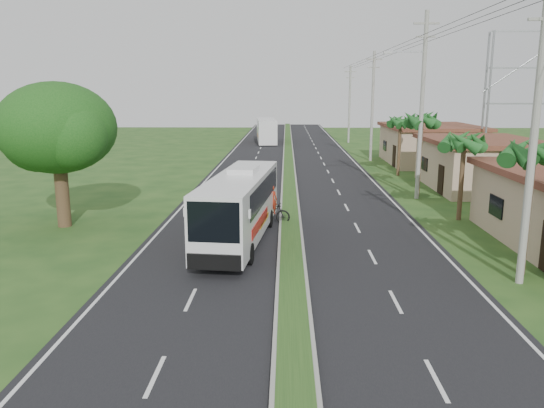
{
  "coord_description": "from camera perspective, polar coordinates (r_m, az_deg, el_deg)",
  "views": [
    {
      "loc": [
        -0.24,
        -17.01,
        7.0
      ],
      "look_at": [
        -0.9,
        7.49,
        1.8
      ],
      "focal_mm": 35.0,
      "sensor_mm": 36.0,
      "label": 1
    }
  ],
  "objects": [
    {
      "name": "utility_pole_b",
      "position": [
        36.09,
        15.78,
        10.35
      ],
      "size": [
        3.2,
        0.28,
        12.0
      ],
      "color": "gray",
      "rests_on": "ground"
    },
    {
      "name": "ground",
      "position": [
        18.4,
        2.22,
        -10.4
      ],
      "size": [
        180.0,
        180.0,
        0.0
      ],
      "primitive_type": "plane",
      "color": "#204519",
      "rests_on": "ground"
    },
    {
      "name": "palm_verge_d",
      "position": [
        46.08,
        13.65,
        8.59
      ],
      "size": [
        2.4,
        2.4,
        5.25
      ],
      "color": "#473321",
      "rests_on": "ground"
    },
    {
      "name": "lane_edge_left",
      "position": [
        38.22,
        -8.21,
        1.3
      ],
      "size": [
        0.12,
        160.0,
        0.01
      ],
      "primitive_type": "cube",
      "color": "silver",
      "rests_on": "ground"
    },
    {
      "name": "palm_verge_c",
      "position": [
        37.18,
        15.8,
        8.63
      ],
      "size": [
        2.4,
        2.4,
        5.85
      ],
      "color": "#473321",
      "rests_on": "ground"
    },
    {
      "name": "coach_bus_far",
      "position": [
        74.95,
        -0.61,
        8.03
      ],
      "size": [
        3.28,
        11.33,
        3.26
      ],
      "rotation": [
        0.0,
        0.0,
        0.08
      ],
      "color": "white",
      "rests_on": "ground"
    },
    {
      "name": "median_strip",
      "position": [
        37.65,
        1.89,
        1.41
      ],
      "size": [
        1.2,
        160.0,
        0.18
      ],
      "color": "gray",
      "rests_on": "ground"
    },
    {
      "name": "utility_pole_c",
      "position": [
        55.72,
        10.75,
        10.4
      ],
      "size": [
        1.6,
        0.28,
        11.0
      ],
      "color": "gray",
      "rests_on": "ground"
    },
    {
      "name": "palm_verge_b",
      "position": [
        30.69,
        19.98,
        6.32
      ],
      "size": [
        2.4,
        2.4,
        5.05
      ],
      "color": "#473321",
      "rests_on": "ground"
    },
    {
      "name": "road_asphalt",
      "position": [
        37.67,
        1.89,
        1.27
      ],
      "size": [
        14.0,
        160.0,
        0.02
      ],
      "primitive_type": "cube",
      "color": "black",
      "rests_on": "ground"
    },
    {
      "name": "coach_bus_main",
      "position": [
        25.01,
        -3.43,
        0.17
      ],
      "size": [
        3.28,
        10.81,
        3.44
      ],
      "rotation": [
        0.0,
        0.0,
        -0.1
      ],
      "color": "silver",
      "rests_on": "ground"
    },
    {
      "name": "motorcyclist",
      "position": [
        28.56,
        -0.01,
        -0.68
      ],
      "size": [
        2.05,
        0.87,
        2.11
      ],
      "rotation": [
        0.0,
        0.0,
        -0.16
      ],
      "color": "black",
      "rests_on": "ground"
    },
    {
      "name": "lane_edge_right",
      "position": [
        38.3,
        11.96,
        1.18
      ],
      "size": [
        0.12,
        160.0,
        0.01
      ],
      "primitive_type": "cube",
      "color": "silver",
      "rests_on": "ground"
    },
    {
      "name": "shop_mid",
      "position": [
        41.85,
        21.49,
        4.08
      ],
      "size": [
        7.6,
        10.6,
        3.67
      ],
      "color": "tan",
      "rests_on": "ground"
    },
    {
      "name": "utility_pole_d",
      "position": [
        75.54,
        8.34,
        10.65
      ],
      "size": [
        1.6,
        0.28,
        10.5
      ],
      "color": "gray",
      "rests_on": "ground"
    },
    {
      "name": "palm_verge_a",
      "position": [
        22.16,
        26.29,
        4.89
      ],
      "size": [
        2.4,
        2.4,
        5.45
      ],
      "color": "#473321",
      "rests_on": "ground"
    },
    {
      "name": "utility_pole_a",
      "position": [
        20.97,
        26.4,
        7.11
      ],
      "size": [
        1.6,
        0.28,
        11.0
      ],
      "color": "gray",
      "rests_on": "ground"
    },
    {
      "name": "shade_tree",
      "position": [
        29.59,
        -22.3,
        7.27
      ],
      "size": [
        6.3,
        6.0,
        7.54
      ],
      "color": "#473321",
      "rests_on": "ground"
    },
    {
      "name": "shop_far",
      "position": [
        55.13,
        16.61,
        6.2
      ],
      "size": [
        8.6,
        11.6,
        3.82
      ],
      "color": "tan",
      "rests_on": "ground"
    }
  ]
}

